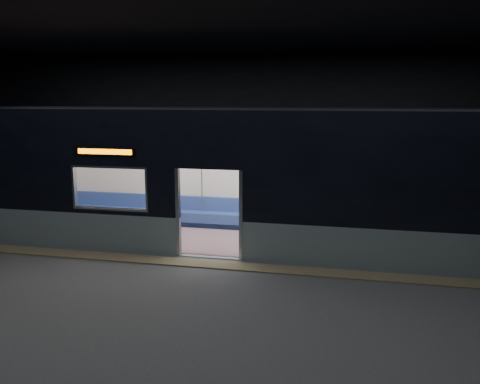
% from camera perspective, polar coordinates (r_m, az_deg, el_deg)
% --- Properties ---
extents(station_floor, '(24.00, 14.00, 0.01)m').
position_cam_1_polar(station_floor, '(10.80, -4.98, -9.07)').
color(station_floor, '#47494C').
rests_on(station_floor, ground).
extents(station_envelope, '(24.00, 14.00, 5.00)m').
position_cam_1_polar(station_envelope, '(10.16, -5.32, 10.79)').
color(station_envelope, black).
rests_on(station_envelope, station_floor).
extents(tactile_strip, '(22.80, 0.50, 0.03)m').
position_cam_1_polar(tactile_strip, '(11.29, -4.13, -8.06)').
color(tactile_strip, '#8C7F59').
rests_on(tactile_strip, station_floor).
extents(metro_car, '(18.00, 3.04, 3.35)m').
position_cam_1_polar(metro_car, '(12.74, -1.67, 2.61)').
color(metro_car, '#83959D').
rests_on(metro_car, station_floor).
extents(passenger, '(0.40, 0.64, 1.27)m').
position_cam_1_polar(passenger, '(13.58, 17.06, -2.03)').
color(passenger, black).
rests_on(passenger, metro_car).
extents(handbag, '(0.32, 0.29, 0.14)m').
position_cam_1_polar(handbag, '(13.41, 17.06, -2.62)').
color(handbag, black).
rests_on(handbag, passenger).
extents(transit_map, '(0.92, 0.03, 0.60)m').
position_cam_1_polar(transit_map, '(13.78, 6.35, 1.50)').
color(transit_map, white).
rests_on(transit_map, metro_car).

